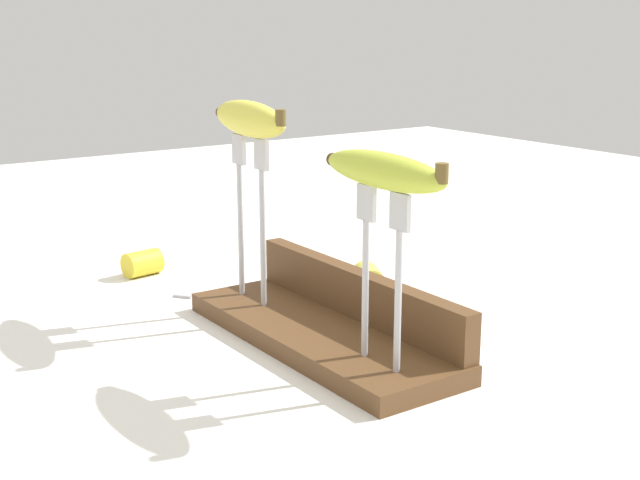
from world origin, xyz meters
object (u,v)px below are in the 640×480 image
banana_raised_right (383,170)px  fork_stand_right (382,261)px  fork_stand_left (251,205)px  banana_raised_left (249,119)px  fork_fallen_near (201,284)px  banana_chunk_near (368,279)px  banana_chunk_far (143,263)px

banana_raised_right → fork_stand_right: bearing=-0.4°
fork_stand_left → banana_raised_left: bearing=174.4°
fork_stand_right → fork_fallen_near: 0.42m
fork_stand_left → banana_raised_left: banana_raised_left is taller
fork_stand_left → banana_chunk_near: bearing=89.3°
fork_stand_right → banana_chunk_near: 0.33m
fork_stand_left → banana_chunk_near: (0.00, 0.18, -0.12)m
banana_raised_left → fork_fallen_near: size_ratio=1.28×
banana_chunk_near → banana_chunk_far: 0.33m
fork_stand_right → banana_chunk_far: bearing=-175.7°
fork_stand_left → banana_raised_left: size_ratio=1.12×
fork_stand_left → banana_chunk_near: fork_stand_left is taller
banana_raised_right → banana_chunk_near: (-0.25, 0.18, -0.20)m
fork_stand_left → fork_stand_right: (0.25, -0.00, -0.01)m
banana_chunk_near → banana_chunk_far: size_ratio=1.09×
banana_raised_right → banana_chunk_far: banana_raised_right is taller
banana_chunk_near → fork_fallen_near: bearing=-131.7°
banana_raised_right → fork_fallen_near: size_ratio=1.27×
banana_raised_right → banana_chunk_far: bearing=-175.7°
fork_stand_right → banana_chunk_near: (-0.25, 0.18, -0.11)m
banana_chunk_near → banana_chunk_far: banana_chunk_near is taller
banana_chunk_near → banana_raised_left: bearing=-90.7°
fork_fallen_near → fork_stand_right: bearing=-0.8°
fork_fallen_near → banana_chunk_near: size_ratio=2.24×
banana_raised_right → banana_chunk_far: (-0.50, -0.04, -0.20)m
fork_stand_right → banana_raised_left: size_ratio=0.99×
fork_stand_right → banana_chunk_near: fork_stand_right is taller
fork_fallen_near → banana_chunk_far: 0.10m
banana_raised_left → fork_fallen_near: bearing=177.8°
fork_stand_left → banana_raised_left: (-0.00, 0.00, 0.10)m
banana_raised_left → banana_raised_right: size_ratio=1.01×
banana_chunk_near → banana_raised_right: bearing=-35.7°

